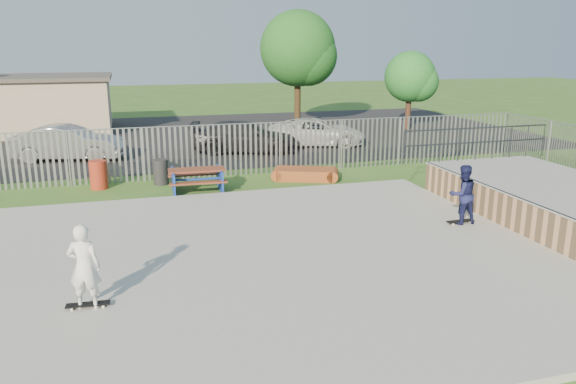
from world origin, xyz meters
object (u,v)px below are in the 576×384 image
object	(u,v)px
tree_right	(410,77)
tree_mid	(298,49)
trash_bin_red	(98,175)
trash_bin_grey	(161,172)
car_silver	(68,143)
skater_white	(84,267)
car_white	(317,132)
funbox	(305,174)
skater_navy	(463,194)
picnic_table	(197,180)
car_dark	(245,137)

from	to	relation	value
tree_right	tree_mid	bearing A→B (deg)	155.35
trash_bin_red	tree_right	xyz separation A→B (m)	(17.21, 9.81, 2.57)
trash_bin_red	trash_bin_grey	xyz separation A→B (m)	(2.14, 0.06, -0.04)
car_silver	tree_mid	bearing A→B (deg)	-47.97
trash_bin_grey	skater_white	size ratio (longest dim) A/B	0.55
car_white	tree_right	xyz separation A→B (m)	(7.05, 3.85, 2.37)
funbox	trash_bin_red	xyz separation A→B (m)	(-7.41, 0.72, 0.29)
car_silver	trash_bin_red	bearing A→B (deg)	-152.82
tree_mid	skater_navy	bearing A→B (deg)	-94.10
car_silver	tree_right	xyz separation A→B (m)	(18.63, 4.35, 2.28)
tree_mid	trash_bin_grey	bearing A→B (deg)	-125.85
trash_bin_red	skater_navy	xyz separation A→B (m)	(9.75, -7.42, 0.47)
funbox	tree_mid	size ratio (longest dim) A/B	0.33
picnic_table	funbox	size ratio (longest dim) A/B	0.86
funbox	skater_white	size ratio (longest dim) A/B	1.40
car_white	skater_navy	world-z (taller)	skater_navy
funbox	car_dark	world-z (taller)	car_dark
skater_navy	trash_bin_red	bearing A→B (deg)	-38.86
trash_bin_grey	tree_mid	size ratio (longest dim) A/B	0.13
funbox	car_dark	size ratio (longest dim) A/B	0.47
funbox	tree_mid	bearing A→B (deg)	96.25
funbox	car_dark	distance (m)	6.04
trash_bin_red	car_white	bearing A→B (deg)	30.42
picnic_table	car_dark	size ratio (longest dim) A/B	0.40
trash_bin_red	picnic_table	bearing A→B (deg)	-23.07
car_dark	trash_bin_red	bearing A→B (deg)	142.70
funbox	tree_right	xyz separation A→B (m)	(9.80, 10.53, 2.86)
car_white	tree_mid	size ratio (longest dim) A/B	0.70
tree_right	skater_navy	distance (m)	18.88
funbox	car_silver	distance (m)	10.79
car_dark	car_white	bearing A→B (deg)	-65.39
funbox	trash_bin_grey	distance (m)	5.33
funbox	car_white	distance (m)	7.24
skater_white	car_dark	bearing A→B (deg)	-98.42
trash_bin_grey	funbox	bearing A→B (deg)	-8.37
tree_right	skater_white	world-z (taller)	tree_right
car_silver	car_white	xyz separation A→B (m)	(11.57, 0.51, -0.09)
tree_mid	skater_navy	xyz separation A→B (m)	(-1.43, -19.99, -3.68)
funbox	skater_white	distance (m)	11.79
car_silver	skater_navy	distance (m)	17.05
skater_navy	car_silver	bearing A→B (deg)	-50.65
picnic_table	tree_mid	xyz separation A→B (m)	(7.92, 13.96, 4.24)
funbox	tree_right	bearing A→B (deg)	69.17
funbox	trash_bin_red	distance (m)	7.45
car_silver	trash_bin_grey	bearing A→B (deg)	-133.98
trash_bin_grey	car_silver	xyz separation A→B (m)	(-3.56, 5.40, 0.33)
tree_mid	picnic_table	bearing A→B (deg)	-119.57
tree_right	skater_navy	world-z (taller)	tree_right
car_white	tree_right	distance (m)	8.38
funbox	car_white	world-z (taller)	car_white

